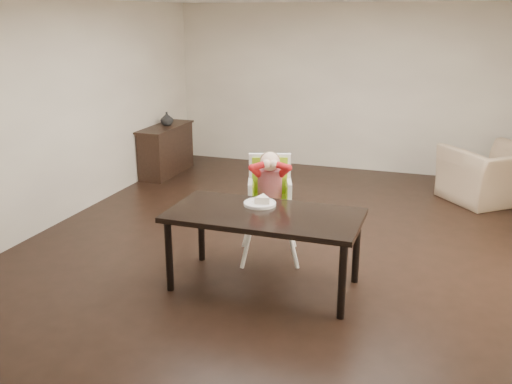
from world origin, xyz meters
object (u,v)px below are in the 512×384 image
dining_table (264,221)px  high_chair (270,183)px  armchair (494,165)px  sideboard (166,150)px

dining_table → high_chair: (-0.17, 0.70, 0.16)m
high_chair → armchair: (2.37, 2.81, -0.31)m
high_chair → armchair: bearing=31.8°
dining_table → high_chair: size_ratio=1.54×
armchair → sideboard: 4.98m
dining_table → armchair: bearing=57.9°
sideboard → dining_table: bearing=-50.4°
dining_table → sideboard: bearing=129.6°
dining_table → armchair: armchair is taller
dining_table → high_chair: 0.74m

